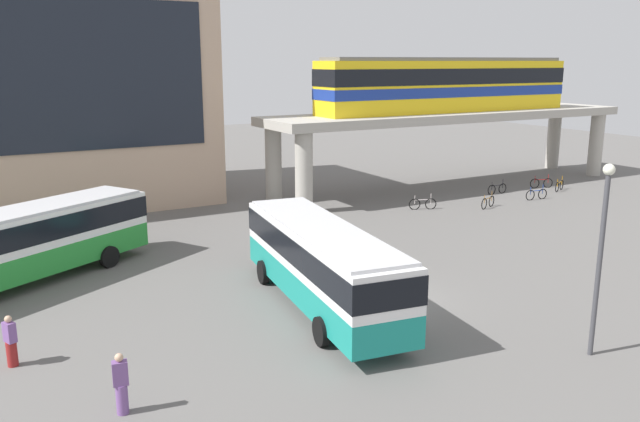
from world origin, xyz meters
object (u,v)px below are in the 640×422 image
Objects in this scene: bicycle_brown at (488,202)px; bicycle_orange at (559,186)px; bicycle_silver at (423,204)px; bicycle_blue at (536,194)px; pedestrian_at_kerb at (121,385)px; bicycle_red at (541,183)px; bus_secondary at (28,237)px; bicycle_black at (497,189)px; pedestrian_near_building at (11,343)px; bus_main at (322,258)px; train at (447,84)px.

bicycle_brown is 8.66m from bicycle_orange.
bicycle_blue is at bearing -9.80° from bicycle_silver.
pedestrian_at_kerb reaches higher than bicycle_orange.
bicycle_red and bicycle_brown have the same top height.
bicycle_red is at bearing 6.28° from bus_secondary.
bicycle_blue is 8.73m from bicycle_silver.
bicycle_black is 5.00m from bicycle_orange.
bicycle_silver is 26.83m from pedestrian_near_building.
pedestrian_near_building is at bearing 176.90° from bus_main.
bus_main is at bearing -149.78° from bicycle_black.
bus_main is at bearing 25.01° from pedestrian_at_kerb.
bicycle_orange is 38.55m from pedestrian_near_building.
bus_secondary is 6.25× the size of pedestrian_at_kerb.
bicycle_blue is (0.94, -2.72, 0.00)m from bicycle_black.
bicycle_brown is at bearing 1.96° from bus_secondary.
train is 11.59× the size of bicycle_black.
bicycle_blue is at bearing -142.29° from bicycle_red.
bus_main is 6.81× the size of pedestrian_near_building.
bicycle_brown is (-8.21, -2.96, 0.00)m from bicycle_red.
bicycle_brown is 4.65m from bicycle_blue.
pedestrian_near_building is (-1.43, -8.12, -1.21)m from bus_secondary.
bicycle_red is (26.06, 12.59, -1.63)m from bus_main.
bicycle_blue is 1.07× the size of bicycle_silver.
bus_main reaches higher than bicycle_silver.
pedestrian_at_kerb reaches higher than bicycle_silver.
bus_main is 9.32m from pedestrian_at_kerb.
bicycle_red is 1.01× the size of bicycle_silver.
bicycle_orange is 0.96× the size of pedestrian_at_kerb.
bicycle_red is 12.24m from bicycle_silver.
pedestrian_near_building reaches higher than bicycle_blue.
bicycle_silver is at bearing 39.16° from bus_main.
bus_secondary is at bearing -172.87° from bicycle_black.
bicycle_black is (30.81, 3.85, -1.63)m from bus_secondary.
bus_main reaches higher than bicycle_black.
pedestrian_near_building reaches higher than bicycle_silver.
bicycle_brown is 29.94m from pedestrian_near_building.
bicycle_brown is at bearing -169.62° from bicycle_orange.
bicycle_black is 1.03× the size of pedestrian_at_kerb.
bus_secondary is 6.09× the size of bicycle_blue.
bicycle_brown is 0.98× the size of pedestrian_at_kerb.
train is 10.12m from bicycle_blue.
train reaches higher than bicycle_brown.
bicycle_blue is (-3.57, -2.76, 0.00)m from bicycle_red.
bus_main is 17.99m from bicycle_silver.
bus_secondary reaches higher than bicycle_black.
pedestrian_at_kerb is (-29.93, -16.46, 0.46)m from bicycle_black.
pedestrian_near_building is at bearing -99.98° from bus_secondary.
pedestrian_at_kerb is (-30.87, -13.74, 0.46)m from bicycle_blue.
train is 12.45× the size of bicycle_orange.
pedestrian_at_kerb is at bearing -154.99° from bus_main.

